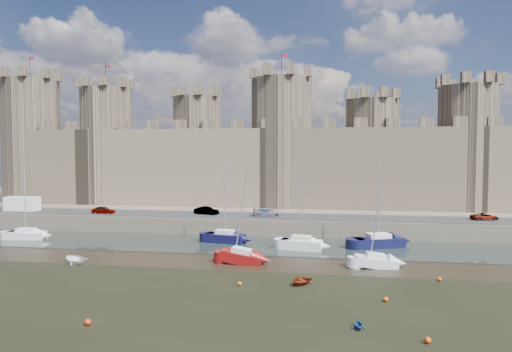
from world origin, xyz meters
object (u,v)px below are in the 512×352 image
object	(u,v)px
sailboat_1	(225,237)
sailboat_4	(242,257)
car_0	(103,210)
car_1	(206,211)
sailboat_2	(301,243)
sailboat_0	(26,234)
sailboat_5	(376,261)
car_2	(267,212)
car_3	(485,217)
van	(22,204)
sailboat_3	(378,241)

from	to	relation	value
sailboat_1	sailboat_4	size ratio (longest dim) A/B	0.99
sailboat_4	car_0	bearing A→B (deg)	151.60
car_1	sailboat_4	bearing A→B (deg)	-139.91
car_0	sailboat_2	xyz separation A→B (m)	(31.98, -10.29, -2.26)
car_1	sailboat_0	bearing A→B (deg)	130.10
sailboat_5	sailboat_0	bearing A→B (deg)	161.75
car_2	sailboat_4	distance (m)	19.69
car_3	sailboat_2	distance (m)	28.51
car_3	van	xyz separation A→B (m)	(-72.54, -1.13, 0.66)
car_3	sailboat_3	xyz separation A→B (m)	(-15.80, -9.50, -2.18)
car_1	car_2	distance (m)	9.66
car_2	car_3	world-z (taller)	car_2
car_1	van	size ratio (longest dim) A/B	0.72
car_1	car_3	xyz separation A→B (m)	(41.09, 0.64, -0.12)
car_0	sailboat_5	bearing A→B (deg)	-112.22
car_2	sailboat_1	xyz separation A→B (m)	(-4.61, -8.66, -2.29)
sailboat_2	sailboat_3	xyz separation A→B (m)	(9.75, 2.98, -0.02)
van	sailboat_1	world-z (taller)	sailboat_1
sailboat_1	sailboat_5	distance (m)	21.51
car_2	sailboat_2	bearing A→B (deg)	-163.99
van	sailboat_3	size ratio (longest dim) A/B	0.48
sailboat_4	sailboat_5	xyz separation A→B (m)	(14.50, 0.60, -0.08)
sailboat_0	sailboat_2	xyz separation A→B (m)	(38.78, -0.79, 0.10)
car_0	sailboat_4	size ratio (longest dim) A/B	0.33
car_0	car_1	world-z (taller)	car_1
car_0	sailboat_4	world-z (taller)	sailboat_4
car_3	sailboat_0	bearing A→B (deg)	85.95
van	sailboat_5	bearing A→B (deg)	-18.37
car_3	sailboat_5	world-z (taller)	sailboat_5
sailboat_0	sailboat_1	bearing A→B (deg)	-1.55
car_0	sailboat_1	xyz separation A→B (m)	(21.49, -7.44, -2.28)
sailboat_0	sailboat_4	world-z (taller)	sailboat_4
sailboat_0	sailboat_2	size ratio (longest dim) A/B	0.88
car_3	sailboat_1	size ratio (longest dim) A/B	0.36
car_2	sailboat_1	world-z (taller)	sailboat_1
sailboat_5	sailboat_3	bearing A→B (deg)	74.26
sailboat_1	sailboat_5	xyz separation A→B (m)	(18.89, -10.28, -0.13)
car_3	van	size ratio (longest dim) A/B	0.70
sailboat_2	sailboat_3	distance (m)	10.19
car_1	van	distance (m)	31.46
car_2	car_1	bearing A→B (deg)	77.01
car_2	sailboat_5	size ratio (longest dim) A/B	0.45
van	sailboat_5	world-z (taller)	sailboat_5
sailboat_5	sailboat_1	bearing A→B (deg)	143.07
car_2	sailboat_2	size ratio (longest dim) A/B	0.39
sailboat_1	sailboat_3	distance (m)	20.24
car_0	sailboat_1	world-z (taller)	sailboat_1
car_0	van	world-z (taller)	van
car_0	van	xyz separation A→B (m)	(-15.01, 1.06, 0.57)
car_0	sailboat_3	bearing A→B (deg)	-98.47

